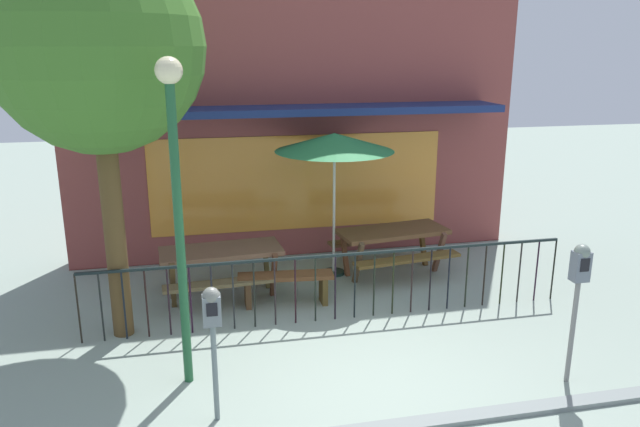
# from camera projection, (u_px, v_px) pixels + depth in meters

# --- Properties ---
(ground) EXTENTS (40.00, 40.00, 0.00)m
(ground) POSITION_uv_depth(u_px,v_px,m) (370.00, 382.00, 6.86)
(ground) COLOR gray
(pub_storefront) EXTENTS (8.02, 1.44, 5.62)m
(pub_storefront) POSITION_uv_depth(u_px,v_px,m) (296.00, 100.00, 10.57)
(pub_storefront) COLOR brown
(pub_storefront) RESTS_ON ground
(patio_fence_front) EXTENTS (6.76, 0.04, 0.97)m
(patio_fence_front) POSITION_uv_depth(u_px,v_px,m) (335.00, 275.00, 8.28)
(patio_fence_front) COLOR black
(patio_fence_front) RESTS_ON ground
(picnic_table_left) EXTENTS (1.90, 1.49, 0.79)m
(picnic_table_left) POSITION_uv_depth(u_px,v_px,m) (221.00, 259.00, 9.05)
(picnic_table_left) COLOR brown
(picnic_table_left) RESTS_ON ground
(picnic_table_right) EXTENTS (1.97, 1.60, 0.79)m
(picnic_table_right) POSITION_uv_depth(u_px,v_px,m) (392.00, 239.00, 9.99)
(picnic_table_right) COLOR brown
(picnic_table_right) RESTS_ON ground
(patio_umbrella) EXTENTS (1.91, 1.91, 2.38)m
(patio_umbrella) POSITION_uv_depth(u_px,v_px,m) (334.00, 143.00, 9.55)
(patio_umbrella) COLOR black
(patio_umbrella) RESTS_ON ground
(patio_bench) EXTENTS (1.42, 0.45, 0.48)m
(patio_bench) POSITION_uv_depth(u_px,v_px,m) (286.00, 282.00, 8.84)
(patio_bench) COLOR brown
(patio_bench) RESTS_ON ground
(parking_meter_near) EXTENTS (0.18, 0.17, 1.65)m
(parking_meter_near) POSITION_uv_depth(u_px,v_px,m) (579.00, 277.00, 6.55)
(parking_meter_near) COLOR slate
(parking_meter_near) RESTS_ON ground
(parking_meter_far) EXTENTS (0.18, 0.17, 1.46)m
(parking_meter_far) POSITION_uv_depth(u_px,v_px,m) (212.00, 319.00, 5.89)
(parking_meter_far) COLOR slate
(parking_meter_far) RESTS_ON ground
(street_tree) EXTENTS (2.54, 2.54, 4.97)m
(street_tree) POSITION_uv_depth(u_px,v_px,m) (97.00, 49.00, 7.05)
(street_tree) COLOR brown
(street_tree) RESTS_ON ground
(street_lamp) EXTENTS (0.28, 0.28, 3.61)m
(street_lamp) POSITION_uv_depth(u_px,v_px,m) (176.00, 177.00, 6.26)
(street_lamp) COLOR #1E5630
(street_lamp) RESTS_ON ground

